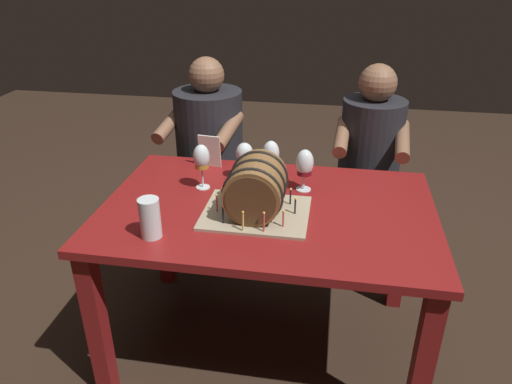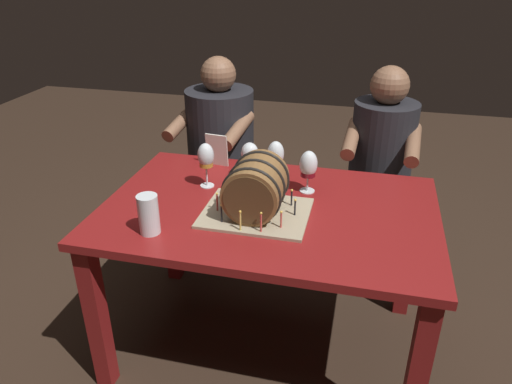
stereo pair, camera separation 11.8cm
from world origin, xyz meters
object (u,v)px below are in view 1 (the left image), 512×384
(wine_glass_red, at_px, (305,165))
(wine_glass_rose, at_px, (245,155))
(wine_glass_white, at_px, (271,155))
(beer_pint, at_px, (150,219))
(person_seated_left, at_px, (210,165))
(barrel_cake, at_px, (256,190))
(person_seated_right, at_px, (367,180))
(wine_glass_amber, at_px, (201,159))
(dining_table, at_px, (267,229))
(menu_card, at_px, (210,151))

(wine_glass_red, bearing_deg, wine_glass_rose, 166.26)
(wine_glass_red, bearing_deg, wine_glass_white, 161.74)
(beer_pint, distance_m, person_seated_left, 1.08)
(barrel_cake, distance_m, person_seated_left, 0.96)
(person_seated_left, height_order, person_seated_right, person_seated_left)
(wine_glass_white, bearing_deg, wine_glass_amber, -159.85)
(wine_glass_red, xyz_separation_m, beer_pint, (-0.52, -0.48, -0.05))
(barrel_cake, xyz_separation_m, wine_glass_red, (0.17, 0.25, 0.01))
(wine_glass_amber, height_order, wine_glass_rose, wine_glass_amber)
(wine_glass_red, height_order, wine_glass_white, wine_glass_white)
(person_seated_left, bearing_deg, wine_glass_white, -50.51)
(wine_glass_red, xyz_separation_m, wine_glass_rose, (-0.28, 0.07, -0.00))
(dining_table, bearing_deg, wine_glass_amber, 157.79)
(wine_glass_red, height_order, person_seated_left, person_seated_left)
(barrel_cake, height_order, wine_glass_white, barrel_cake)
(dining_table, distance_m, barrel_cake, 0.23)
(wine_glass_amber, xyz_separation_m, wine_glass_rose, (0.17, 0.12, -0.02))
(wine_glass_white, bearing_deg, wine_glass_rose, 172.19)
(barrel_cake, relative_size, wine_glass_rose, 2.39)
(wine_glass_red, relative_size, person_seated_right, 0.16)
(wine_glass_red, xyz_separation_m, person_seated_left, (-0.58, 0.57, -0.29))
(beer_pint, bearing_deg, menu_card, 85.52)
(person_seated_left, bearing_deg, barrel_cake, -63.46)
(person_seated_right, bearing_deg, wine_glass_white, -132.24)
(barrel_cake, distance_m, wine_glass_rose, 0.34)
(person_seated_right, bearing_deg, wine_glass_rose, -139.86)
(beer_pint, bearing_deg, dining_table, 37.48)
(barrel_cake, bearing_deg, person_seated_left, 116.54)
(wine_glass_amber, relative_size, menu_card, 1.27)
(person_seated_left, relative_size, person_seated_right, 1.00)
(dining_table, bearing_deg, person_seated_right, 59.20)
(barrel_cake, xyz_separation_m, wine_glass_white, (0.02, 0.30, 0.02))
(dining_table, height_order, person_seated_left, person_seated_left)
(wine_glass_rose, relative_size, wine_glass_white, 0.88)
(wine_glass_red, relative_size, menu_card, 1.18)
(dining_table, height_order, person_seated_right, person_seated_right)
(barrel_cake, xyz_separation_m, person_seated_right, (0.48, 0.82, -0.31))
(beer_pint, distance_m, menu_card, 0.66)
(beer_pint, bearing_deg, person_seated_right, 51.40)
(wine_glass_white, xyz_separation_m, person_seated_right, (0.47, 0.51, -0.33))
(wine_glass_rose, bearing_deg, barrel_cake, -71.44)
(wine_glass_amber, bearing_deg, wine_glass_red, 7.09)
(beer_pint, xyz_separation_m, person_seated_left, (-0.06, 1.05, -0.24))
(wine_glass_amber, bearing_deg, dining_table, -22.21)
(wine_glass_rose, xyz_separation_m, menu_card, (-0.19, 0.11, -0.04))
(dining_table, distance_m, beer_pint, 0.52)
(wine_glass_red, height_order, wine_glass_rose, wine_glass_red)
(wine_glass_white, xyz_separation_m, person_seated_left, (-0.42, 0.51, -0.30))
(dining_table, bearing_deg, menu_card, 133.18)
(wine_glass_amber, xyz_separation_m, person_seated_left, (-0.14, 0.62, -0.31))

